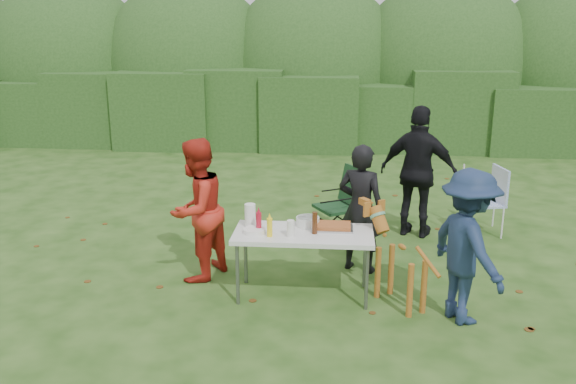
# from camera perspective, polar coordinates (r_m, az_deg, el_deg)

# --- Properties ---
(ground) EXTENTS (80.00, 80.00, 0.00)m
(ground) POSITION_cam_1_polar(r_m,az_deg,el_deg) (6.81, -1.65, -9.77)
(ground) COLOR #1E4211
(hedge_row) EXTENTS (22.00, 1.40, 1.70)m
(hedge_row) POSITION_cam_1_polar(r_m,az_deg,el_deg) (14.27, 2.07, 7.47)
(hedge_row) COLOR #23471C
(hedge_row) RESTS_ON ground
(shrub_backdrop) EXTENTS (20.00, 2.60, 3.20)m
(shrub_backdrop) POSITION_cam_1_polar(r_m,az_deg,el_deg) (15.77, 2.41, 11.02)
(shrub_backdrop) COLOR #3D6628
(shrub_backdrop) RESTS_ON ground
(folding_table) EXTENTS (1.50, 0.70, 0.74)m
(folding_table) POSITION_cam_1_polar(r_m,az_deg,el_deg) (6.58, 1.45, -4.21)
(folding_table) COLOR silver
(folding_table) RESTS_ON ground
(person_cook) EXTENTS (0.67, 0.56, 1.56)m
(person_cook) POSITION_cam_1_polar(r_m,az_deg,el_deg) (7.28, 6.82, -1.54)
(person_cook) COLOR black
(person_cook) RESTS_ON ground
(person_red_jacket) EXTENTS (0.90, 0.99, 1.66)m
(person_red_jacket) POSITION_cam_1_polar(r_m,az_deg,el_deg) (7.08, -8.56, -1.68)
(person_red_jacket) COLOR red
(person_red_jacket) RESTS_ON ground
(person_black_puffy) EXTENTS (1.16, 0.80, 1.83)m
(person_black_puffy) POSITION_cam_1_polar(r_m,az_deg,el_deg) (8.57, 12.13, 1.83)
(person_black_puffy) COLOR black
(person_black_puffy) RESTS_ON ground
(child) EXTENTS (0.96, 1.17, 1.57)m
(child) POSITION_cam_1_polar(r_m,az_deg,el_deg) (6.27, 16.46, -4.95)
(child) COLOR #1A2B4B
(child) RESTS_ON ground
(dog) EXTENTS (0.95, 1.11, 1.00)m
(dog) POSITION_cam_1_polar(r_m,az_deg,el_deg) (6.54, 10.55, -6.36)
(dog) COLOR #A15E1F
(dog) RESTS_ON ground
(camping_chair) EXTENTS (0.85, 0.85, 1.00)m
(camping_chair) POSITION_cam_1_polar(r_m,az_deg,el_deg) (8.42, 4.67, -1.05)
(camping_chair) COLOR #16381C
(camping_chair) RESTS_ON ground
(lawn_chair) EXTENTS (0.67, 0.67, 0.95)m
(lawn_chair) POSITION_cam_1_polar(r_m,az_deg,el_deg) (9.05, 17.72, -0.71)
(lawn_chair) COLOR #4B6EC3
(lawn_chair) RESTS_ON ground
(food_tray) EXTENTS (0.45, 0.30, 0.02)m
(food_tray) POSITION_cam_1_polar(r_m,az_deg,el_deg) (6.68, 4.15, -3.37)
(food_tray) COLOR #B7B7BA
(food_tray) RESTS_ON folding_table
(focaccia_bread) EXTENTS (0.40, 0.26, 0.04)m
(focaccia_bread) POSITION_cam_1_polar(r_m,az_deg,el_deg) (6.67, 4.15, -3.14)
(focaccia_bread) COLOR #A35528
(focaccia_bread) RESTS_ON food_tray
(mustard_bottle) EXTENTS (0.06, 0.06, 0.20)m
(mustard_bottle) POSITION_cam_1_polar(r_m,az_deg,el_deg) (6.41, -1.73, -3.33)
(mustard_bottle) COLOR yellow
(mustard_bottle) RESTS_ON folding_table
(ketchup_bottle) EXTENTS (0.06, 0.06, 0.22)m
(ketchup_bottle) POSITION_cam_1_polar(r_m,az_deg,el_deg) (6.54, -2.75, -2.84)
(ketchup_bottle) COLOR #AE142A
(ketchup_bottle) RESTS_ON folding_table
(beer_bottle) EXTENTS (0.06, 0.06, 0.24)m
(beer_bottle) POSITION_cam_1_polar(r_m,az_deg,el_deg) (6.48, 2.51, -2.91)
(beer_bottle) COLOR #47230F
(beer_bottle) RESTS_ON folding_table
(paper_towel_roll) EXTENTS (0.12, 0.12, 0.26)m
(paper_towel_roll) POSITION_cam_1_polar(r_m,az_deg,el_deg) (6.70, -3.56, -2.20)
(paper_towel_roll) COLOR white
(paper_towel_roll) RESTS_ON folding_table
(cup_stack) EXTENTS (0.08, 0.08, 0.18)m
(cup_stack) POSITION_cam_1_polar(r_m,az_deg,el_deg) (6.40, 0.24, -3.44)
(cup_stack) COLOR white
(cup_stack) RESTS_ON folding_table
(pasta_bowl) EXTENTS (0.26, 0.26, 0.10)m
(pasta_bowl) POSITION_cam_1_polar(r_m,az_deg,el_deg) (6.74, 1.86, -2.78)
(pasta_bowl) COLOR silver
(pasta_bowl) RESTS_ON folding_table
(plate_stack) EXTENTS (0.24, 0.24, 0.05)m
(plate_stack) POSITION_cam_1_polar(r_m,az_deg,el_deg) (6.53, -3.16, -3.65)
(plate_stack) COLOR white
(plate_stack) RESTS_ON folding_table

